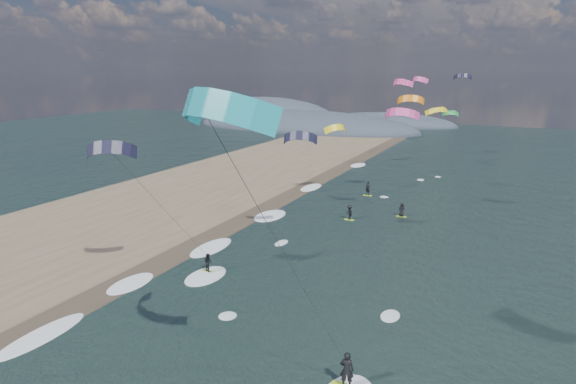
% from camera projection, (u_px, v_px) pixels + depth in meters
% --- Properties ---
extents(ground, '(260.00, 260.00, 0.00)m').
position_uv_depth(ground, '(208.00, 366.00, 26.47)').
color(ground, black).
rests_on(ground, ground).
extents(sand_strip, '(26.00, 240.00, 0.00)m').
position_uv_depth(sand_strip, '(61.00, 242.00, 45.43)').
color(sand_strip, brown).
rests_on(sand_strip, ground).
extents(wet_sand_strip, '(3.00, 240.00, 0.00)m').
position_uv_depth(wet_sand_strip, '(160.00, 264.00, 40.29)').
color(wet_sand_strip, '#382D23').
rests_on(wet_sand_strip, ground).
extents(coastal_hills, '(80.00, 41.00, 15.00)m').
position_uv_depth(coastal_hills, '(299.00, 125.00, 139.36)').
color(coastal_hills, '#3D4756').
rests_on(coastal_hills, ground).
extents(kitesurfer_near_a, '(8.22, 9.15, 15.66)m').
position_uv_depth(kitesurfer_near_a, '(232.00, 166.00, 18.61)').
color(kitesurfer_near_a, '#A4DA26').
rests_on(kitesurfer_near_a, ground).
extents(kitesurfer_near_b, '(6.91, 8.81, 11.95)m').
position_uv_depth(kitesurfer_near_b, '(144.00, 193.00, 34.24)').
color(kitesurfer_near_b, '#A4DA26').
rests_on(kitesurfer_near_b, ground).
extents(far_kitesurfers, '(7.18, 11.73, 1.86)m').
position_uv_depth(far_kitesurfers, '(368.00, 205.00, 54.59)').
color(far_kitesurfers, '#A4DA26').
rests_on(far_kitesurfers, ground).
extents(bg_kite_field, '(12.12, 70.29, 7.62)m').
position_uv_depth(bg_kite_field, '(416.00, 99.00, 69.82)').
color(bg_kite_field, yellow).
rests_on(bg_kite_field, ground).
extents(shoreline_surf, '(2.40, 79.40, 0.11)m').
position_uv_depth(shoreline_surf, '(205.00, 248.00, 43.91)').
color(shoreline_surf, white).
rests_on(shoreline_surf, ground).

